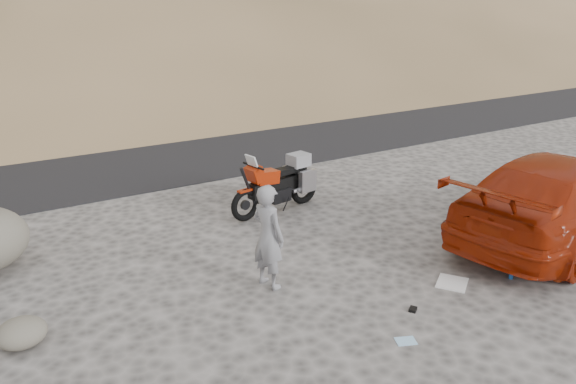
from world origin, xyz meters
The scene contains 11 objects.
ground centered at (0.00, 0.00, 0.00)m, with size 140.00×140.00×0.00m, color #474441.
road centered at (0.00, 9.00, 0.00)m, with size 120.00×7.00×0.05m, color black.
motorcycle centered at (0.83, 2.96, 0.59)m, with size 2.31×0.90×1.38m.
man centered at (-1.00, 0.21, 0.00)m, with size 0.61×0.40×1.69m, color gray.
red_car centered at (4.59, -0.99, 0.00)m, with size 2.23×5.49×1.59m, color maroon.
small_rock centered at (-4.57, 0.47, 0.20)m, with size 0.82×0.78×0.39m.
gear_white_cloth centered at (1.53, -1.27, 0.01)m, with size 0.51×0.45×0.02m, color white.
gear_bottle centered at (2.47, -1.66, 0.10)m, with size 0.07×0.07×0.19m, color #194B97.
gear_funnel centered at (3.06, -2.09, 0.09)m, with size 0.14×0.14×0.18m, color #BE340C.
gear_glove_b centered at (0.42, -1.56, 0.02)m, with size 0.14×0.10×0.05m, color black.
gear_blue_cloth centered at (-0.20, -2.08, 0.01)m, with size 0.27×0.20×0.01m, color #9BCCF0.
Camera 1 is at (-4.87, -6.72, 4.37)m, focal length 35.00 mm.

